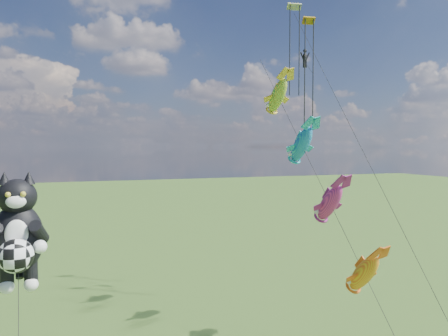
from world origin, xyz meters
name	(u,v)px	position (x,y,z in m)	size (l,w,h in m)	color
cat_kite_rig	(18,233)	(-1.36, 6.87, 8.83)	(2.27, 3.99, 11.33)	brown
fish_windsock_rig	(315,173)	(15.41, 11.06, 10.69)	(1.87, 15.92, 19.03)	brown
parafoil_rig	(308,57)	(18.25, 16.67, 19.21)	(2.23, 17.46, 24.01)	brown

